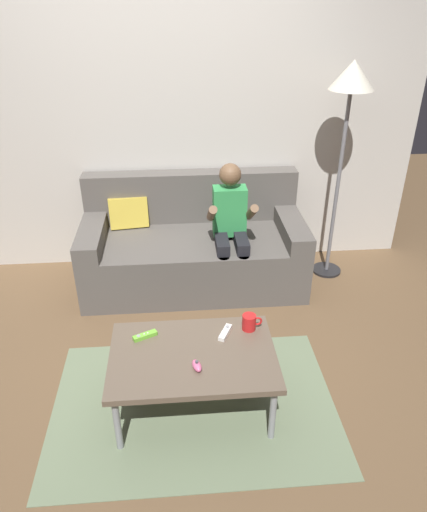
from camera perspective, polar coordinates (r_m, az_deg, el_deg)
The scene contains 11 objects.
ground_plane at distance 3.15m, azimuth -5.74°, elevation -13.37°, with size 8.33×8.33×0.00m, color brown.
wall_back at distance 3.88m, azimuth -6.61°, elevation 16.19°, with size 4.17×0.05×2.50m, color beige.
couch at distance 3.86m, azimuth -2.50°, elevation 0.98°, with size 1.72×0.80×0.83m.
person_seated_on_couch at distance 3.58m, azimuth 2.07°, elevation 3.75°, with size 0.35×0.43×1.02m.
coffee_table at distance 2.68m, azimuth -2.47°, elevation -12.10°, with size 0.91×0.62×0.39m.
area_rug at distance 2.93m, azimuth -2.31°, elevation -17.24°, with size 1.63×1.13×0.01m, color #6B7A5B.
game_remote_white_near_edge at distance 2.78m, azimuth 1.41°, elevation -9.06°, with size 0.09×0.14×0.03m.
nunchuk_pink at distance 2.56m, azimuth -1.99°, elevation -12.89°, with size 0.07×0.10×0.05m.
game_remote_lime_far_corner at distance 2.78m, azimuth -8.15°, elevation -9.35°, with size 0.14×0.09×0.03m.
coffee_mug at distance 2.80m, azimuth 4.30°, elevation -7.85°, with size 0.12×0.08×0.09m.
floor_lamp at distance 3.70m, azimuth 15.94°, elevation 18.06°, with size 0.32×0.32×1.69m.
Camera 1 is at (0.11, -2.31, 2.14)m, focal length 33.66 mm.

